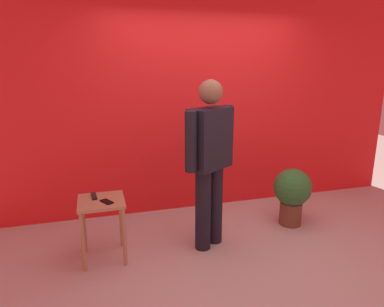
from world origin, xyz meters
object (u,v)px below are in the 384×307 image
object	(u,v)px
side_table	(102,212)
cell_phone	(107,202)
standing_person	(210,157)
potted_plant	(292,192)
tv_remote	(94,196)

from	to	relation	value
side_table	cell_phone	distance (m)	0.15
standing_person	cell_phone	bearing A→B (deg)	-177.83
side_table	potted_plant	world-z (taller)	potted_plant
tv_remote	standing_person	bearing A→B (deg)	-11.09
cell_phone	tv_remote	distance (m)	0.20
cell_phone	standing_person	bearing A→B (deg)	-26.95
standing_person	cell_phone	distance (m)	1.09
potted_plant	standing_person	bearing A→B (deg)	-169.94
side_table	cell_phone	xyz separation A→B (m)	(0.05, -0.07, 0.13)
potted_plant	cell_phone	bearing A→B (deg)	-173.73
side_table	tv_remote	xyz separation A→B (m)	(-0.06, 0.09, 0.13)
side_table	standing_person	bearing A→B (deg)	-1.68
potted_plant	side_table	bearing A→B (deg)	-175.71
cell_phone	tv_remote	size ratio (longest dim) A/B	0.85
cell_phone	tv_remote	bearing A→B (deg)	95.25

